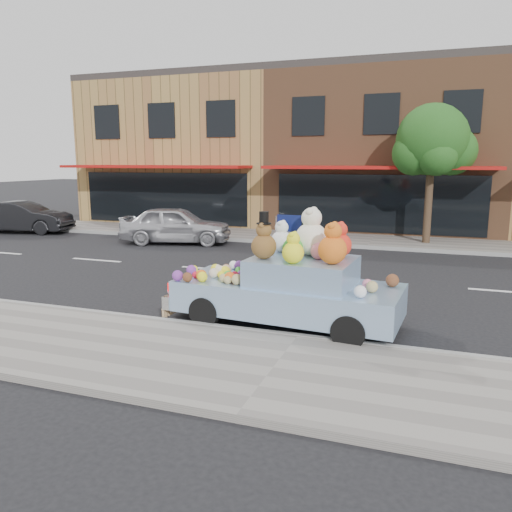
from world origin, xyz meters
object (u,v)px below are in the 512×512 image
at_px(street_tree, 433,146).
at_px(car_dark, 23,217).
at_px(car_silver, 176,225).
at_px(art_car, 289,284).

height_order(street_tree, car_dark, street_tree).
bearing_deg(car_silver, art_car, -153.87).
relative_size(car_silver, art_car, 0.92).
bearing_deg(car_silver, street_tree, -87.70).
distance_m(street_tree, car_dark, 17.45).
bearing_deg(car_dark, car_silver, -105.25).
bearing_deg(street_tree, car_dark, -172.17).
distance_m(car_silver, car_dark, 7.83).
relative_size(car_dark, art_car, 0.91).
distance_m(street_tree, car_silver, 10.04).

